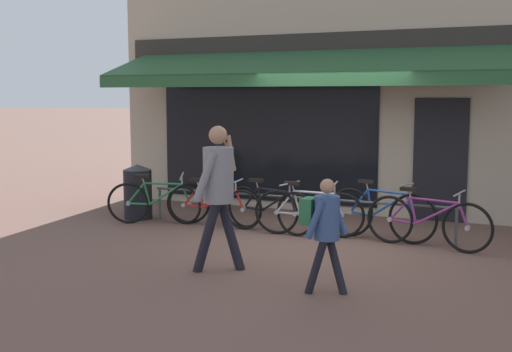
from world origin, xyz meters
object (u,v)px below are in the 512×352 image
(bicycle_black, at_px, (269,209))
(bicycle_blue, at_px, (381,214))
(bicycle_silver, at_px, (308,212))
(pedestrian_child, at_px, (324,222))
(bicycle_purple, at_px, (427,222))
(bicycle_green, at_px, (158,202))
(pedestrian_adult, at_px, (218,182))
(bicycle_red, at_px, (212,205))
(litter_bin, at_px, (138,191))

(bicycle_black, xyz_separation_m, bicycle_blue, (1.73, 0.16, 0.02))
(bicycle_silver, relative_size, pedestrian_child, 1.34)
(pedestrian_child, bearing_deg, bicycle_silver, 117.59)
(bicycle_black, bearing_deg, pedestrian_child, -43.30)
(bicycle_blue, xyz_separation_m, bicycle_purple, (0.72, -0.26, -0.02))
(pedestrian_child, bearing_deg, bicycle_green, 150.90)
(bicycle_purple, bearing_deg, pedestrian_child, -95.57)
(pedestrian_adult, distance_m, pedestrian_child, 1.53)
(bicycle_red, distance_m, bicycle_blue, 2.73)
(pedestrian_child, xyz_separation_m, litter_bin, (-4.28, 2.78, -0.31))
(bicycle_green, height_order, bicycle_purple, bicycle_green)
(bicycle_silver, distance_m, pedestrian_adult, 2.42)
(bicycle_green, relative_size, bicycle_silver, 0.96)
(bicycle_silver, height_order, pedestrian_adult, pedestrian_adult)
(bicycle_black, distance_m, pedestrian_adult, 2.45)
(bicycle_red, relative_size, bicycle_purple, 0.97)
(pedestrian_adult, bearing_deg, bicycle_red, 108.25)
(pedestrian_adult, bearing_deg, pedestrian_child, -24.77)
(bicycle_green, height_order, bicycle_red, bicycle_green)
(bicycle_purple, height_order, litter_bin, litter_bin)
(bicycle_black, relative_size, pedestrian_child, 1.29)
(bicycle_purple, bearing_deg, bicycle_black, -172.94)
(bicycle_green, relative_size, bicycle_purple, 0.90)
(bicycle_silver, height_order, pedestrian_child, pedestrian_child)
(bicycle_blue, bearing_deg, pedestrian_child, -80.08)
(bicycle_purple, bearing_deg, pedestrian_adult, -124.64)
(bicycle_black, bearing_deg, bicycle_green, -161.75)
(bicycle_purple, bearing_deg, bicycle_red, -172.09)
(pedestrian_adult, bearing_deg, bicycle_purple, 34.82)
(bicycle_green, height_order, bicycle_silver, bicycle_green)
(bicycle_blue, distance_m, bicycle_purple, 0.77)
(bicycle_black, distance_m, bicycle_blue, 1.74)
(pedestrian_adult, relative_size, pedestrian_child, 1.41)
(bicycle_silver, height_order, bicycle_purple, bicycle_purple)
(bicycle_red, bearing_deg, pedestrian_adult, -60.64)
(bicycle_red, bearing_deg, bicycle_silver, -1.14)
(bicycle_blue, relative_size, pedestrian_adult, 0.96)
(bicycle_green, distance_m, bicycle_blue, 3.68)
(pedestrian_adult, bearing_deg, bicycle_blue, 48.97)
(bicycle_blue, bearing_deg, bicycle_purple, -10.78)
(bicycle_silver, height_order, litter_bin, litter_bin)
(bicycle_black, distance_m, litter_bin, 2.53)
(pedestrian_child, bearing_deg, bicycle_black, 128.41)
(bicycle_purple, distance_m, pedestrian_child, 2.69)
(pedestrian_adult, xyz_separation_m, pedestrian_child, (1.46, -0.36, -0.31))
(bicycle_red, distance_m, litter_bin, 1.54)
(bicycle_blue, height_order, bicycle_purple, bicycle_blue)
(litter_bin, bearing_deg, bicycle_green, -24.43)
(bicycle_black, bearing_deg, bicycle_silver, 9.71)
(pedestrian_child, bearing_deg, pedestrian_adult, 171.43)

